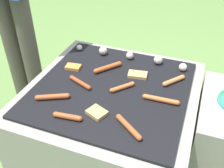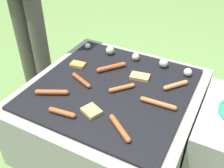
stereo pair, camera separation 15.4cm
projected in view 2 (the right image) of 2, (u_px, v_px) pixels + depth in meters
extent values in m
plane|color=#608442|center=(112.00, 139.00, 1.82)|extent=(14.00, 14.00, 0.00)
cube|color=gray|center=(112.00, 116.00, 1.69)|extent=(1.00, 1.00, 0.43)
cube|color=black|center=(112.00, 88.00, 1.56)|extent=(0.88, 0.88, 0.02)
cylinder|color=#4C473D|center=(25.00, 44.00, 2.05)|extent=(0.12, 0.12, 0.85)
cylinder|color=#4C473D|center=(40.00, 48.00, 1.99)|extent=(0.12, 0.12, 0.85)
cylinder|color=#B7602D|center=(122.00, 88.00, 1.52)|extent=(0.11, 0.12, 0.03)
sphere|color=#B7602D|center=(133.00, 85.00, 1.54)|extent=(0.03, 0.03, 0.03)
sphere|color=#B7602D|center=(111.00, 90.00, 1.50)|extent=(0.03, 0.03, 0.03)
cylinder|color=#A34C23|center=(111.00, 67.00, 1.70)|extent=(0.13, 0.16, 0.03)
sphere|color=#A34C23|center=(99.00, 70.00, 1.67)|extent=(0.03, 0.03, 0.03)
sphere|color=#A34C23|center=(124.00, 64.00, 1.73)|extent=(0.03, 0.03, 0.03)
cylinder|color=#A34C23|center=(52.00, 92.00, 1.49)|extent=(0.16, 0.10, 0.03)
sphere|color=#A34C23|center=(66.00, 92.00, 1.48)|extent=(0.03, 0.03, 0.03)
sphere|color=#A34C23|center=(37.00, 92.00, 1.49)|extent=(0.03, 0.03, 0.03)
cylinder|color=#A34C23|center=(62.00, 112.00, 1.35)|extent=(0.13, 0.04, 0.03)
sphere|color=#A34C23|center=(51.00, 109.00, 1.37)|extent=(0.03, 0.03, 0.03)
sphere|color=#A34C23|center=(73.00, 116.00, 1.33)|extent=(0.03, 0.03, 0.03)
cylinder|color=#C6753D|center=(176.00, 85.00, 1.54)|extent=(0.11, 0.13, 0.03)
sphere|color=#C6753D|center=(166.00, 88.00, 1.52)|extent=(0.03, 0.03, 0.03)
sphere|color=#C6753D|center=(186.00, 82.00, 1.56)|extent=(0.03, 0.03, 0.03)
cylinder|color=#93421E|center=(81.00, 80.00, 1.58)|extent=(0.15, 0.08, 0.03)
sphere|color=#93421E|center=(74.00, 75.00, 1.63)|extent=(0.03, 0.03, 0.03)
sphere|color=#93421E|center=(89.00, 86.00, 1.54)|extent=(0.03, 0.03, 0.03)
cylinder|color=#B7602D|center=(158.00, 103.00, 1.41)|extent=(0.18, 0.03, 0.03)
sphere|color=#B7602D|center=(143.00, 99.00, 1.44)|extent=(0.03, 0.03, 0.03)
sphere|color=#B7602D|center=(175.00, 108.00, 1.38)|extent=(0.03, 0.03, 0.03)
cylinder|color=#A34C23|center=(120.00, 128.00, 1.26)|extent=(0.15, 0.12, 0.03)
sphere|color=#A34C23|center=(112.00, 117.00, 1.32)|extent=(0.03, 0.03, 0.03)
sphere|color=#A34C23|center=(128.00, 140.00, 1.20)|extent=(0.03, 0.03, 0.03)
cube|color=tan|center=(91.00, 111.00, 1.36)|extent=(0.12, 0.11, 0.02)
cube|color=#D18438|center=(78.00, 65.00, 1.73)|extent=(0.10, 0.07, 0.02)
cube|color=tan|center=(140.00, 77.00, 1.62)|extent=(0.13, 0.09, 0.02)
sphere|color=beige|center=(88.00, 46.00, 1.92)|extent=(0.04, 0.04, 0.04)
sphere|color=beige|center=(110.00, 50.00, 1.85)|extent=(0.06, 0.06, 0.06)
sphere|color=beige|center=(135.00, 57.00, 1.79)|extent=(0.05, 0.05, 0.05)
sphere|color=beige|center=(164.00, 63.00, 1.71)|extent=(0.06, 0.06, 0.06)
sphere|color=beige|center=(188.00, 72.00, 1.63)|extent=(0.05, 0.05, 0.05)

